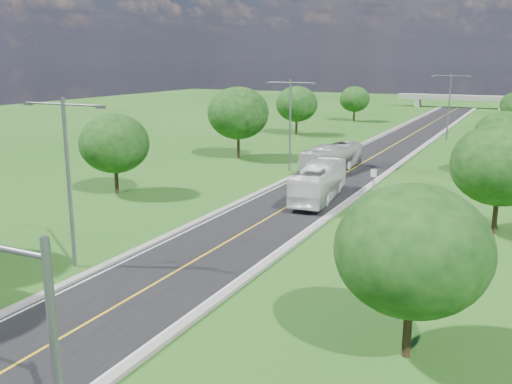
# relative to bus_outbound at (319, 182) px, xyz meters

# --- Properties ---
(ground) EXTENTS (260.00, 260.00, 0.00)m
(ground) POSITION_rel_bus_outbound_xyz_m (-1.44, 26.07, -1.63)
(ground) COLOR #225417
(ground) RESTS_ON ground
(road) EXTENTS (8.00, 150.00, 0.06)m
(road) POSITION_rel_bus_outbound_xyz_m (-1.44, 32.07, -1.60)
(road) COLOR black
(road) RESTS_ON ground
(curb_left) EXTENTS (0.50, 150.00, 0.22)m
(curb_left) POSITION_rel_bus_outbound_xyz_m (-5.69, 32.07, -1.52)
(curb_left) COLOR gray
(curb_left) RESTS_ON ground
(curb_right) EXTENTS (0.50, 150.00, 0.22)m
(curb_right) POSITION_rel_bus_outbound_xyz_m (2.81, 32.07, -1.52)
(curb_right) COLOR gray
(curb_right) RESTS_ON ground
(signal_mast) EXTENTS (8.54, 0.33, 7.20)m
(signal_mast) POSITION_rel_bus_outbound_xyz_m (2.25, -34.93, 3.27)
(signal_mast) COLOR slate
(signal_mast) RESTS_ON ground
(speed_limit_sign) EXTENTS (0.55, 0.09, 2.40)m
(speed_limit_sign) POSITION_rel_bus_outbound_xyz_m (3.76, 4.06, -0.03)
(speed_limit_sign) COLOR slate
(speed_limit_sign) RESTS_ON ground
(overpass) EXTENTS (30.00, 3.00, 3.20)m
(overpass) POSITION_rel_bus_outbound_xyz_m (-1.44, 106.07, 0.78)
(overpass) COLOR gray
(overpass) RESTS_ON ground
(streetlight_near_left) EXTENTS (5.90, 0.25, 10.00)m
(streetlight_near_left) POSITION_rel_bus_outbound_xyz_m (-7.44, -21.93, 4.31)
(streetlight_near_left) COLOR slate
(streetlight_near_left) RESTS_ON ground
(streetlight_mid_left) EXTENTS (5.90, 0.25, 10.00)m
(streetlight_mid_left) POSITION_rel_bus_outbound_xyz_m (-7.44, 11.07, 4.31)
(streetlight_mid_left) COLOR slate
(streetlight_mid_left) RESTS_ON ground
(streetlight_far_right) EXTENTS (5.90, 0.25, 10.00)m
(streetlight_far_right) POSITION_rel_bus_outbound_xyz_m (4.56, 44.07, 4.31)
(streetlight_far_right) COLOR slate
(streetlight_far_right) RESTS_ON ground
(tree_lb) EXTENTS (6.30, 6.30, 7.33)m
(tree_lb) POSITION_rel_bus_outbound_xyz_m (-17.44, -5.93, 3.01)
(tree_lb) COLOR black
(tree_lb) RESTS_ON ground
(tree_lc) EXTENTS (7.56, 7.56, 8.79)m
(tree_lc) POSITION_rel_bus_outbound_xyz_m (-16.44, 16.07, 3.94)
(tree_lc) COLOR black
(tree_lc) RESTS_ON ground
(tree_ld) EXTENTS (6.72, 6.72, 7.82)m
(tree_ld) POSITION_rel_bus_outbound_xyz_m (-18.44, 40.07, 3.32)
(tree_ld) COLOR black
(tree_ld) RESTS_ON ground
(tree_le) EXTENTS (5.88, 5.88, 6.84)m
(tree_le) POSITION_rel_bus_outbound_xyz_m (-15.94, 64.07, 2.70)
(tree_le) COLOR black
(tree_le) RESTS_ON ground
(tree_ra) EXTENTS (6.30, 6.30, 7.33)m
(tree_ra) POSITION_rel_bus_outbound_xyz_m (12.56, -23.93, 3.01)
(tree_ra) COLOR black
(tree_ra) RESTS_ON ground
(tree_rb) EXTENTS (6.72, 6.72, 7.82)m
(tree_rb) POSITION_rel_bus_outbound_xyz_m (14.56, -3.93, 3.32)
(tree_rb) COLOR black
(tree_rb) RESTS_ON ground
(tree_rc) EXTENTS (5.88, 5.88, 6.84)m
(tree_rc) POSITION_rel_bus_outbound_xyz_m (13.56, 18.07, 2.70)
(tree_rc) COLOR black
(tree_rc) RESTS_ON ground
(bus_outbound) EXTENTS (3.97, 11.54, 3.15)m
(bus_outbound) POSITION_rel_bus_outbound_xyz_m (0.00, 0.00, 0.00)
(bus_outbound) COLOR white
(bus_outbound) RESTS_ON road
(bus_inbound) EXTENTS (3.96, 10.74, 2.92)m
(bus_inbound) POSITION_rel_bus_outbound_xyz_m (-3.09, 12.48, -0.11)
(bus_inbound) COLOR silver
(bus_inbound) RESTS_ON road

